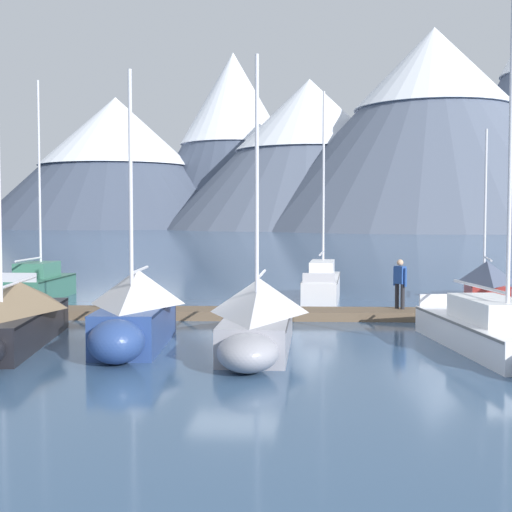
% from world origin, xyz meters
% --- Properties ---
extents(ground_plane, '(700.00, 700.00, 0.00)m').
position_xyz_m(ground_plane, '(0.00, 0.00, 0.00)').
color(ground_plane, '#38567A').
extents(mountain_west_summit, '(82.88, 82.88, 39.06)m').
position_xyz_m(mountain_west_summit, '(-61.91, 192.78, 20.80)').
color(mountain_west_summit, '#424C60').
rests_on(mountain_west_summit, ground).
extents(mountain_central_massif, '(59.22, 59.22, 53.66)m').
position_xyz_m(mountain_central_massif, '(-27.59, 202.39, 28.57)').
color(mountain_central_massif, '#424C60').
rests_on(mountain_central_massif, ground).
extents(mountain_shoulder_ridge, '(80.23, 80.23, 40.48)m').
position_xyz_m(mountain_shoulder_ridge, '(-3.35, 177.33, 21.36)').
color(mountain_shoulder_ridge, slate).
rests_on(mountain_shoulder_ridge, ground).
extents(mountain_east_summit, '(92.99, 92.99, 50.09)m').
position_xyz_m(mountain_east_summit, '(27.80, 164.40, 26.04)').
color(mountain_east_summit, slate).
rests_on(mountain_east_summit, ground).
extents(dock, '(22.00, 3.09, 0.30)m').
position_xyz_m(dock, '(0.00, 4.00, 0.14)').
color(dock, brown).
rests_on(dock, ground).
extents(sailboat_nearest_berth, '(2.08, 5.55, 9.13)m').
position_xyz_m(sailboat_nearest_berth, '(-9.50, 9.03, 0.62)').
color(sailboat_nearest_berth, '#336B56').
rests_on(sailboat_nearest_berth, ground).
extents(sailboat_second_berth, '(2.85, 7.78, 6.70)m').
position_xyz_m(sailboat_second_berth, '(-5.65, -2.10, 0.79)').
color(sailboat_second_berth, black).
rests_on(sailboat_second_berth, ground).
extents(sailboat_mid_dock_port, '(2.10, 5.44, 7.18)m').
position_xyz_m(sailboat_mid_dock_port, '(-2.40, -1.78, 0.96)').
color(sailboat_mid_dock_port, navy).
rests_on(sailboat_mid_dock_port, ground).
extents(sailboat_mid_dock_starboard, '(1.97, 6.44, 7.49)m').
position_xyz_m(sailboat_mid_dock_starboard, '(0.86, -1.82, 0.85)').
color(sailboat_mid_dock_starboard, '#93939E').
rests_on(sailboat_mid_dock_starboard, ground).
extents(sailboat_far_berth, '(1.52, 6.52, 8.54)m').
position_xyz_m(sailboat_far_berth, '(2.39, 9.13, 0.68)').
color(sailboat_far_berth, silver).
rests_on(sailboat_far_berth, ground).
extents(sailboat_outer_slip, '(3.18, 7.95, 8.58)m').
position_xyz_m(sailboat_outer_slip, '(6.91, -1.75, 0.53)').
color(sailboat_outer_slip, white).
rests_on(sailboat_outer_slip, ground).
extents(sailboat_end_of_dock, '(2.03, 5.72, 7.07)m').
position_xyz_m(sailboat_end_of_dock, '(9.05, 10.16, 0.78)').
color(sailboat_end_of_dock, '#B2332D').
rests_on(sailboat_end_of_dock, ground).
extents(person_on_dock, '(0.42, 0.47, 1.69)m').
position_xyz_m(person_on_dock, '(5.07, 4.62, 1.26)').
color(person_on_dock, '#232328').
rests_on(person_on_dock, dock).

